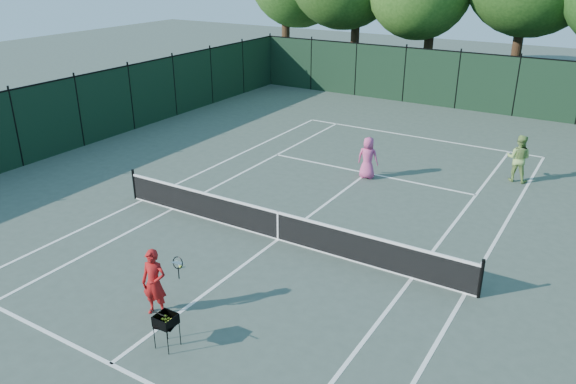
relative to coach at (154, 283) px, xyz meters
The scene contains 17 objects.
ground 4.66m from the coach, 84.55° to the left, with size 90.00×90.00×0.00m, color #404E43.
sideline_doubles_left 6.86m from the coach, 137.85° to the left, with size 0.10×23.77×0.01m, color white.
sideline_doubles_right 7.52m from the coach, 37.67° to the left, with size 0.10×23.77×0.01m, color white.
sideline_singles_left 5.92m from the coach, 128.83° to the left, with size 0.10×23.77×0.01m, color white.
sideline_singles_right 6.50m from the coach, 45.12° to the left, with size 0.10×23.77×0.01m, color white.
baseline_far 16.48m from the coach, 88.48° to the left, with size 10.97×0.10×0.01m, color white.
service_line_near 2.05m from the coach, 76.60° to the right, with size 8.23×0.10×0.01m, color white.
service_line_far 11.01m from the coach, 87.72° to the left, with size 8.23×0.10×0.01m, color white.
center_service_line 4.66m from the coach, 84.55° to the left, with size 0.10×12.80×0.01m, color white.
tennis_net 4.60m from the coach, 84.55° to the left, with size 11.69×0.09×1.06m.
fence_far 22.58m from the coach, 88.89° to the left, with size 24.00×0.05×3.00m, color black.
fence_left 12.45m from the coach, 158.44° to the left, with size 0.05×36.00×3.00m, color black.
coach is the anchor object (origin of this frame).
player_pink 10.54m from the coach, 86.66° to the left, with size 0.83×0.60×1.58m.
player_green 14.19m from the coach, 67.53° to the left, with size 0.86×0.67×1.76m.
ball_hopper 1.33m from the coach, 36.60° to the right, with size 0.51×0.51×0.80m.
loose_ball_midcourt 2.21m from the coach, 116.78° to the left, with size 0.07×0.07×0.07m, color #D7F532.
Camera 1 is at (7.90, -12.34, 7.71)m, focal length 35.00 mm.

